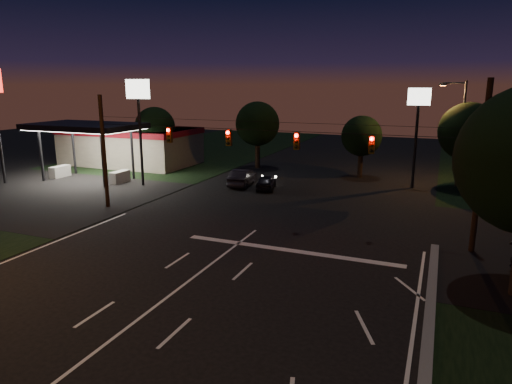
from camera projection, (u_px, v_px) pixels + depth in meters
The scene contains 16 objects.
ground at pixel (96, 351), 15.17m from camera, with size 140.00×140.00×0.00m, color black.
cross_street_left at pixel (37, 194), 36.96m from camera, with size 20.00×16.00×0.02m, color black.
stop_bar at pixel (290, 250), 24.42m from camera, with size 12.00×0.50×0.01m, color silver.
utility_pole_right at pixel (471, 252), 24.25m from camera, with size 0.30×0.30×9.00m, color black.
utility_pole_left at pixel (108, 207), 33.11m from camera, with size 0.28×0.28×8.00m, color black.
signal_span at pixel (262, 138), 27.38m from camera, with size 24.00×0.40×1.56m.
gas_station at pixel (128, 143), 50.06m from camera, with size 14.20×16.10×5.25m.
pole_sign_left_near at pixel (139, 105), 38.55m from camera, with size 2.20×0.30×9.10m.
pole_sign_right at pixel (418, 115), 37.81m from camera, with size 1.80×0.30×8.40m.
street_light_right_far at pixel (459, 126), 38.64m from camera, with size 2.20×0.35×9.00m.
tree_far_a at pixel (156, 128), 47.95m from camera, with size 4.20×4.20×6.42m.
tree_far_b at pixel (258, 124), 47.79m from camera, with size 4.60×4.60×6.98m.
tree_far_c at pixel (362, 136), 42.98m from camera, with size 3.80×3.80×5.86m.
tree_far_d at pixel (469, 132), 37.67m from camera, with size 4.80×4.80×7.30m.
car_oncoming_a at pixel (266, 182), 38.59m from camera, with size 1.45×3.61×1.23m, color black.
car_oncoming_b at pixel (243, 177), 40.00m from camera, with size 1.54×4.41×1.45m, color black.
Camera 1 is at (10.07, -10.52, 8.65)m, focal length 32.00 mm.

